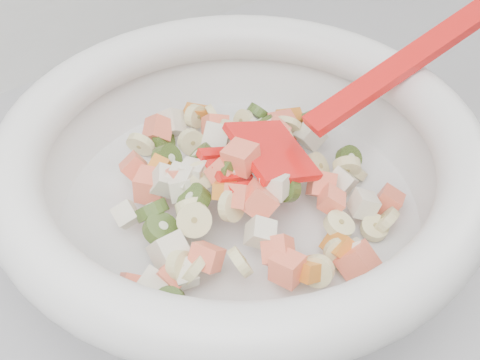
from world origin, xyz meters
TOP-DOWN VIEW (x-y plane):
  - mixing_bowl at (0.04, 1.41)m, footprint 0.48×0.39m

SIDE VIEW (x-z plane):
  - mixing_bowl at x=0.04m, z-range 0.88..1.04m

